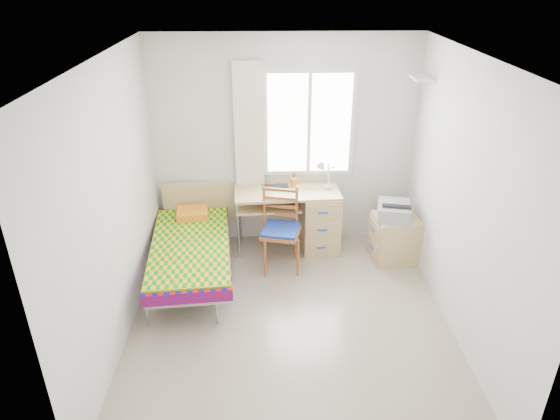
% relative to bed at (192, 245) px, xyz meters
% --- Properties ---
extents(floor, '(3.50, 3.50, 0.00)m').
position_rel_bed_xyz_m(floor, '(1.08, -0.86, -0.39)').
color(floor, '#BCAD93').
rests_on(floor, ground).
extents(ceiling, '(3.50, 3.50, 0.00)m').
position_rel_bed_xyz_m(ceiling, '(1.08, -0.86, 2.21)').
color(ceiling, white).
rests_on(ceiling, wall_back).
extents(wall_back, '(3.20, 0.00, 3.20)m').
position_rel_bed_xyz_m(wall_back, '(1.08, 0.89, 0.91)').
color(wall_back, silver).
rests_on(wall_back, ground).
extents(wall_left, '(0.00, 3.50, 3.50)m').
position_rel_bed_xyz_m(wall_left, '(-0.52, -0.86, 0.91)').
color(wall_left, silver).
rests_on(wall_left, ground).
extents(wall_right, '(0.00, 3.50, 3.50)m').
position_rel_bed_xyz_m(wall_right, '(2.68, -0.86, 0.91)').
color(wall_right, silver).
rests_on(wall_right, ground).
extents(window, '(1.10, 0.04, 1.30)m').
position_rel_bed_xyz_m(window, '(1.38, 0.86, 1.16)').
color(window, white).
rests_on(window, wall_back).
extents(curtain, '(0.35, 0.05, 1.70)m').
position_rel_bed_xyz_m(curtain, '(0.66, 0.82, 1.06)').
color(curtain, beige).
rests_on(curtain, wall_back).
extents(floating_shelf, '(0.20, 0.32, 0.03)m').
position_rel_bed_xyz_m(floating_shelf, '(2.57, 0.54, 1.76)').
color(floating_shelf, white).
rests_on(floating_shelf, wall_right).
extents(bed, '(1.04, 1.95, 0.81)m').
position_rel_bed_xyz_m(bed, '(0.00, 0.00, 0.00)').
color(bed, '#95979D').
rests_on(bed, floor).
extents(desk, '(1.31, 0.66, 0.80)m').
position_rel_bed_xyz_m(desk, '(1.45, 0.59, 0.04)').
color(desk, tan).
rests_on(desk, floor).
extents(chair, '(0.51, 0.51, 0.98)m').
position_rel_bed_xyz_m(chair, '(1.03, 0.18, 0.15)').
color(chair, '#97581D').
rests_on(chair, floor).
extents(cabinet, '(0.57, 0.51, 0.57)m').
position_rel_bed_xyz_m(cabinet, '(2.40, 0.29, -0.11)').
color(cabinet, tan).
rests_on(cabinet, floor).
extents(printer, '(0.45, 0.49, 0.18)m').
position_rel_bed_xyz_m(printer, '(2.36, 0.29, 0.27)').
color(printer, '#9A9CA1').
rests_on(printer, cabinet).
extents(laptop, '(0.34, 0.24, 0.03)m').
position_rel_bed_xyz_m(laptop, '(0.98, 0.65, 0.41)').
color(laptop, black).
rests_on(laptop, desk).
extents(pen_cup, '(0.11, 0.11, 0.10)m').
position_rel_bed_xyz_m(pen_cup, '(1.20, 0.74, 0.45)').
color(pen_cup, orange).
rests_on(pen_cup, desk).
extents(task_lamp, '(0.22, 0.32, 0.40)m').
position_rel_bed_xyz_m(task_lamp, '(1.56, 0.54, 0.65)').
color(task_lamp, white).
rests_on(task_lamp, desk).
extents(book, '(0.28, 0.30, 0.02)m').
position_rel_bed_xyz_m(book, '(0.90, 0.62, 0.20)').
color(book, gray).
rests_on(book, desk).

